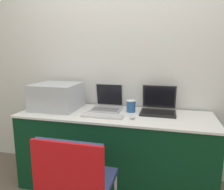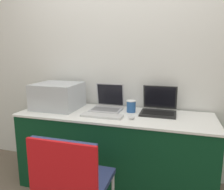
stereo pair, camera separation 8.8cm
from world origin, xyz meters
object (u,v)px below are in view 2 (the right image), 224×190
at_px(coffee_cup, 131,106).
at_px(chair, 71,177).
at_px(printer, 58,95).
at_px(laptop_left, 108,104).
at_px(external_keyboard, 102,116).
at_px(laptop_right, 159,107).
at_px(mouse, 131,117).

xyz_separation_m(coffee_cup, chair, (-0.24, -0.87, -0.31)).
xyz_separation_m(printer, coffee_cup, (0.79, 0.07, -0.08)).
distance_m(laptop_left, external_keyboard, 0.27).
relative_size(laptop_left, laptop_right, 0.91).
height_order(coffee_cup, mouse, coffee_cup).
height_order(laptop_left, coffee_cup, laptop_left).
bearing_deg(laptop_right, laptop_left, -177.30).
height_order(laptop_right, chair, laptop_right).
xyz_separation_m(laptop_left, coffee_cup, (0.26, -0.02, 0.00)).
relative_size(printer, laptop_right, 1.36).
bearing_deg(mouse, external_keyboard, -179.76).
bearing_deg(chair, mouse, 65.26).
bearing_deg(printer, chair, -55.60).
relative_size(coffee_cup, chair, 0.14).
bearing_deg(mouse, printer, 168.38).
bearing_deg(laptop_left, chair, -88.78).
bearing_deg(mouse, laptop_right, 53.09).
bearing_deg(chair, printer, 124.40).
xyz_separation_m(external_keyboard, mouse, (0.28, 0.00, 0.01)).
relative_size(laptop_left, external_keyboard, 0.78).
bearing_deg(printer, coffee_cup, 4.80).
xyz_separation_m(printer, external_keyboard, (0.56, -0.17, -0.14)).
relative_size(printer, coffee_cup, 3.86).
bearing_deg(chair, laptop_left, 91.22).
relative_size(laptop_right, coffee_cup, 2.84).
height_order(laptop_left, chair, laptop_left).
xyz_separation_m(printer, chair, (0.55, -0.80, -0.39)).
xyz_separation_m(external_keyboard, chair, (-0.01, -0.63, -0.26)).
relative_size(printer, external_keyboard, 1.17).
bearing_deg(laptop_left, external_keyboard, -84.12).
relative_size(laptop_left, coffee_cup, 2.58).
bearing_deg(external_keyboard, chair, -90.75).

